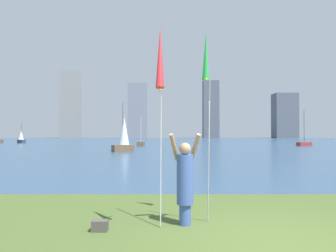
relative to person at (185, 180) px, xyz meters
name	(u,v)px	position (x,y,z in m)	size (l,w,h in m)	color
ground	(178,144)	(1.45, 49.79, -0.97)	(120.00, 138.00, 0.12)	#475B28
person	(185,180)	(0.00, 0.00, 0.00)	(0.68, 0.50, 1.85)	#3F59A5
kite_flag_left	(160,62)	(-0.49, -0.52, 2.28)	(0.16, 1.07, 3.88)	#B2B2B7
kite_flag_right	(206,61)	(0.49, 0.50, 2.53)	(0.16, 0.82, 4.10)	#B2B2B7
bag	(100,226)	(-1.63, -0.41, -0.81)	(0.30, 0.20, 0.20)	#4C4742
sailboat_1	(141,143)	(-4.23, 38.69, -0.56)	(0.97, 2.55, 4.29)	brown
sailboat_2	(22,137)	(-27.23, 51.18, 0.18)	(1.90, 1.72, 3.62)	#333D51
sailboat_3	(124,136)	(-4.78, 25.07, 0.64)	(2.26, 1.85, 4.90)	brown
sailboat_5	(305,144)	(19.27, 38.85, -0.58)	(2.59, 1.88, 5.17)	maroon
skyline_tower_0	(71,105)	(-35.51, 107.12, 11.07)	(6.15, 6.34, 23.96)	gray
skyline_tower_1	(138,111)	(-11.18, 105.15, 8.84)	(6.75, 3.08, 19.50)	gray
skyline_tower_2	(211,109)	(15.55, 110.28, 9.68)	(5.77, 4.54, 21.18)	#565B66
skyline_tower_3	(285,116)	(41.09, 104.94, 7.00)	(7.80, 6.08, 15.82)	#565B66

